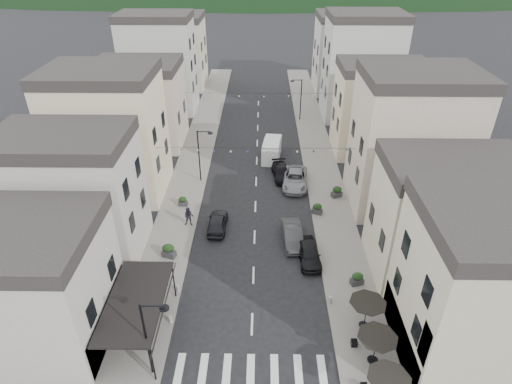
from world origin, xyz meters
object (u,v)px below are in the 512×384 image
parked_car_d (281,172)px  pedestrian_b (189,217)px  parked_car_e (217,222)px  pedestrian_a (159,278)px  delivery_van (272,149)px  parked_car_c (295,179)px  parked_car_b (293,235)px  parked_car_a (309,253)px

parked_car_d → pedestrian_b: (-8.90, -9.33, 0.41)m
parked_car_e → pedestrian_a: pedestrian_a is taller
delivery_van → parked_car_c: bearing=-62.7°
parked_car_b → parked_car_e: 7.06m
pedestrian_b → parked_car_c: bearing=36.6°
parked_car_d → delivery_van: bearing=94.5°
parked_car_c → pedestrian_a: size_ratio=3.55×
parked_car_e → delivery_van: delivery_van is taller
parked_car_b → parked_car_c: 9.94m
parked_car_b → parked_car_a: bearing=-67.6°
parked_car_d → parked_car_e: bearing=-130.1°
parked_car_e → parked_car_b: bearing=166.0°
parked_car_b → pedestrian_b: bearing=162.4°
parked_car_b → parked_car_d: (-0.57, 11.58, -0.09)m
parked_car_b → pedestrian_b: pedestrian_b is taller
pedestrian_b → pedestrian_a: bearing=-97.6°
delivery_van → pedestrian_b: bearing=-112.2°
parked_car_b → delivery_van: 16.48m
parked_car_d → parked_car_c: bearing=-57.3°
delivery_van → parked_car_b: bearing=-77.6°
parked_car_d → delivery_van: 4.95m
parked_car_a → parked_car_d: 14.15m
parked_car_c → parked_car_e: (-7.65, -8.02, -0.07)m
parked_car_a → pedestrian_a: pedestrian_a is taller
parked_car_c → parked_car_a: bearing=-83.3°
parked_car_b → parked_car_e: bearing=160.3°
pedestrian_a → pedestrian_b: pedestrian_b is taller
parked_car_d → parked_car_e: parked_car_e is taller
parked_car_e → pedestrian_b: pedestrian_b is taller
parked_car_d → delivery_van: delivery_van is taller
parked_car_a → parked_car_b: bearing=113.1°
parked_car_e → pedestrian_a: size_ratio=2.66×
parked_car_a → pedestrian_a: (-11.78, -3.36, 0.18)m
parked_car_b → pedestrian_b: 9.73m
pedestrian_b → parked_car_e: bearing=-7.9°
parked_car_b → parked_car_e: parked_car_b is taller
pedestrian_b → parked_car_b: bearing=-13.4°
parked_car_b → parked_car_d: bearing=88.6°
parked_car_c → parked_car_e: bearing=-128.7°
parked_car_c → pedestrian_b: bearing=-138.5°
parked_car_c → delivery_van: size_ratio=1.09×
parked_car_a → parked_car_d: (-1.80, 14.04, -0.07)m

